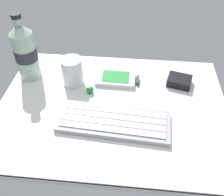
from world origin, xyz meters
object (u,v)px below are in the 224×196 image
at_px(keyboard, 114,122).
at_px(water_bottle, 25,52).
at_px(juice_cup, 72,72).
at_px(trackball_mouse, 90,90).
at_px(charger_block, 179,81).
at_px(handheld_device, 118,79).

relative_size(keyboard, water_bottle, 1.43).
relative_size(juice_cup, water_bottle, 0.41).
relative_size(water_bottle, trackball_mouse, 9.45).
distance_m(keyboard, water_bottle, 0.34).
bearing_deg(water_bottle, juice_cup, -7.88).
height_order(water_bottle, charger_block, water_bottle).
bearing_deg(trackball_mouse, handheld_device, 40.30).
bearing_deg(keyboard, water_bottle, 147.72).
relative_size(keyboard, charger_block, 4.23).
height_order(keyboard, trackball_mouse, trackball_mouse).
distance_m(keyboard, trackball_mouse, 0.14).
xyz_separation_m(handheld_device, trackball_mouse, (-0.08, -0.06, 0.00)).
distance_m(handheld_device, trackball_mouse, 0.10).
xyz_separation_m(keyboard, water_bottle, (-0.28, 0.18, 0.08)).
xyz_separation_m(juice_cup, water_bottle, (-0.14, 0.02, 0.05)).
distance_m(juice_cup, charger_block, 0.33).
bearing_deg(charger_block, keyboard, -135.30).
distance_m(handheld_device, charger_block, 0.19).
bearing_deg(juice_cup, charger_block, 4.33).
distance_m(keyboard, charger_block, 0.26).
relative_size(juice_cup, trackball_mouse, 3.86).
bearing_deg(keyboard, trackball_mouse, 124.95).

